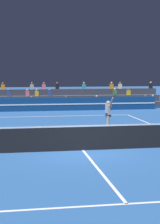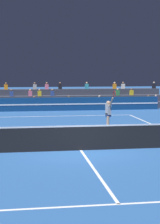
# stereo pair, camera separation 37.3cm
# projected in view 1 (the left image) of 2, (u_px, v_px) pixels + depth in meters

# --- Properties ---
(ground_plane) EXTENTS (120.00, 120.00, 0.00)m
(ground_plane) POSITION_uv_depth(u_px,v_px,m) (83.00, 150.00, 15.71)
(ground_plane) COLOR #285699
(court_lines) EXTENTS (11.10, 23.90, 0.01)m
(court_lines) POSITION_uv_depth(u_px,v_px,m) (83.00, 150.00, 15.71)
(court_lines) COLOR white
(court_lines) RESTS_ON ground
(tennis_net) EXTENTS (12.00, 0.10, 1.10)m
(tennis_net) POSITION_uv_depth(u_px,v_px,m) (83.00, 138.00, 15.65)
(tennis_net) COLOR black
(tennis_net) RESTS_ON ground
(sponsor_banner_wall) EXTENTS (18.00, 0.26, 1.10)m
(sponsor_banner_wall) POSITION_uv_depth(u_px,v_px,m) (51.00, 104.00, 30.92)
(sponsor_banner_wall) COLOR navy
(sponsor_banner_wall) RESTS_ON ground
(bleacher_stand) EXTENTS (20.34, 2.85, 2.28)m
(bleacher_stand) POSITION_uv_depth(u_px,v_px,m) (48.00, 101.00, 33.40)
(bleacher_stand) COLOR #383D4C
(bleacher_stand) RESTS_ON ground
(tennis_player) EXTENTS (0.34, 1.26, 2.36)m
(tennis_player) POSITION_uv_depth(u_px,v_px,m) (108.00, 114.00, 20.22)
(tennis_player) COLOR tan
(tennis_player) RESTS_ON ground
(tennis_ball) EXTENTS (0.07, 0.07, 0.07)m
(tennis_ball) POSITION_uv_depth(u_px,v_px,m) (110.00, 126.00, 22.17)
(tennis_ball) COLOR #C6DB33
(tennis_ball) RESTS_ON ground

